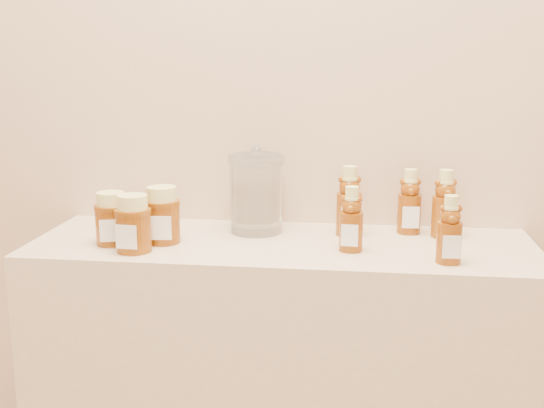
% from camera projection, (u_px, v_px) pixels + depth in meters
% --- Properties ---
extents(wall_back, '(3.50, 0.02, 2.70)m').
position_uv_depth(wall_back, '(292.00, 50.00, 1.72)').
color(wall_back, tan).
rests_on(wall_back, ground).
extents(bear_bottle_back_left, '(0.07, 0.07, 0.20)m').
position_uv_depth(bear_bottle_back_left, '(349.00, 196.00, 1.68)').
color(bear_bottle_back_left, '#672E08').
rests_on(bear_bottle_back_left, display_table).
extents(bear_bottle_back_mid, '(0.07, 0.07, 0.18)m').
position_uv_depth(bear_bottle_back_mid, '(410.00, 197.00, 1.70)').
color(bear_bottle_back_mid, '#672E08').
rests_on(bear_bottle_back_mid, display_table).
extents(bear_bottle_back_right, '(0.08, 0.08, 0.19)m').
position_uv_depth(bear_bottle_back_right, '(445.00, 199.00, 1.66)').
color(bear_bottle_back_right, '#672E08').
rests_on(bear_bottle_back_right, display_table).
extents(bear_bottle_front_left, '(0.06, 0.06, 0.17)m').
position_uv_depth(bear_bottle_front_left, '(351.00, 215.00, 1.54)').
color(bear_bottle_front_left, '#672E08').
rests_on(bear_bottle_front_left, display_table).
extents(bear_bottle_front_right, '(0.06, 0.06, 0.17)m').
position_uv_depth(bear_bottle_front_right, '(450.00, 225.00, 1.45)').
color(bear_bottle_front_right, '#672E08').
rests_on(bear_bottle_front_right, display_table).
extents(honey_jar_left, '(0.10, 0.10, 0.13)m').
position_uv_depth(honey_jar_left, '(111.00, 218.00, 1.60)').
color(honey_jar_left, '#672E08').
rests_on(honey_jar_left, display_table).
extents(honey_jar_back, '(0.10, 0.10, 0.14)m').
position_uv_depth(honey_jar_back, '(162.00, 215.00, 1.61)').
color(honey_jar_back, '#672E08').
rests_on(honey_jar_back, display_table).
extents(honey_jar_front, '(0.09, 0.09, 0.13)m').
position_uv_depth(honey_jar_front, '(133.00, 223.00, 1.54)').
color(honey_jar_front, '#672E08').
rests_on(honey_jar_front, display_table).
extents(glass_canister, '(0.18, 0.18, 0.21)m').
position_uv_depth(glass_canister, '(256.00, 190.00, 1.70)').
color(glass_canister, white).
rests_on(glass_canister, display_table).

